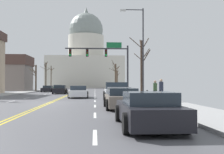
% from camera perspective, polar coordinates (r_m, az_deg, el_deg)
% --- Properties ---
extents(ground, '(20.00, 180.00, 0.20)m').
position_cam_1_polar(ground, '(21.64, -12.93, -5.24)').
color(ground, '#4D4D52').
extents(signal_gantry, '(7.91, 0.41, 6.55)m').
position_cam_1_polar(signal_gantry, '(34.14, -1.48, 4.24)').
color(signal_gantry, '#28282D').
rests_on(signal_gantry, ground).
extents(street_lamp_right, '(2.34, 0.24, 8.74)m').
position_cam_1_polar(street_lamp_right, '(26.94, 5.94, 6.66)').
color(street_lamp_right, '#333338').
rests_on(street_lamp_right, ground).
extents(capitol_building, '(28.07, 22.84, 31.53)m').
position_cam_1_polar(capitol_building, '(106.72, -5.46, 3.47)').
color(capitol_building, beige).
rests_on(capitol_building, ground).
extents(sedan_near_00, '(2.17, 4.52, 1.27)m').
position_cam_1_polar(sedan_near_00, '(29.20, -7.02, -3.14)').
color(sedan_near_00, silver).
rests_on(sedan_near_00, ground).
extents(pickup_truck_near_01, '(2.32, 5.66, 1.60)m').
position_cam_1_polar(pickup_truck_near_01, '(23.32, 0.99, -3.27)').
color(pickup_truck_near_01, '#ADB2B7').
rests_on(pickup_truck_near_01, ground).
extents(sedan_near_02, '(2.12, 4.42, 1.21)m').
position_cam_1_polar(sedan_near_02, '(16.28, 2.12, -4.62)').
color(sedan_near_02, '#6B6056').
rests_on(sedan_near_02, ground).
extents(sedan_near_03, '(1.98, 4.53, 1.20)m').
position_cam_1_polar(sedan_near_03, '(9.40, 7.48, -6.92)').
color(sedan_near_03, black).
rests_on(sedan_near_03, ground).
extents(sedan_oncoming_00, '(2.09, 4.44, 1.27)m').
position_cam_1_polar(sedan_oncoming_00, '(41.48, -10.82, -2.63)').
color(sedan_oncoming_00, black).
rests_on(sedan_oncoming_00, ground).
extents(sedan_oncoming_01, '(2.03, 4.28, 1.16)m').
position_cam_1_polar(sedan_oncoming_01, '(51.34, -13.27, -2.44)').
color(sedan_oncoming_01, black).
rests_on(sedan_oncoming_01, ground).
extents(sedan_oncoming_02, '(2.14, 4.68, 1.23)m').
position_cam_1_polar(sedan_oncoming_02, '(64.87, -11.30, -2.22)').
color(sedan_oncoming_02, '#1E7247').
rests_on(sedan_oncoming_02, ground).
extents(flank_building_00, '(10.79, 8.10, 7.46)m').
position_cam_1_polar(flank_building_00, '(62.67, -21.55, 0.77)').
color(flank_building_00, slate).
rests_on(flank_building_00, ground).
extents(bare_tree_00, '(2.07, 2.06, 5.95)m').
position_cam_1_polar(bare_tree_00, '(27.00, 6.28, 2.18)').
color(bare_tree_00, '#423328').
rests_on(bare_tree_00, ground).
extents(bare_tree_02, '(1.75, 2.62, 4.99)m').
position_cam_1_polar(bare_tree_02, '(61.60, 1.07, -0.56)').
color(bare_tree_02, brown).
rests_on(bare_tree_02, ground).
extents(bare_tree_03, '(1.17, 2.62, 5.27)m').
position_cam_1_polar(bare_tree_03, '(55.39, -15.68, 0.00)').
color(bare_tree_03, brown).
rests_on(bare_tree_03, ground).
extents(bare_tree_04, '(1.85, 2.77, 6.70)m').
position_cam_1_polar(bare_tree_04, '(67.69, 0.72, 0.25)').
color(bare_tree_04, brown).
rests_on(bare_tree_04, ground).
extents(bare_tree_05, '(2.00, 2.29, 6.59)m').
position_cam_1_polar(bare_tree_05, '(64.62, -13.66, 0.41)').
color(bare_tree_05, brown).
rests_on(bare_tree_05, ground).
extents(bare_tree_06, '(2.36, 2.19, 6.38)m').
position_cam_1_polar(bare_tree_06, '(57.43, 0.75, 0.12)').
color(bare_tree_06, '#4C3D2D').
rests_on(bare_tree_06, ground).
extents(bare_tree_07, '(1.75, 2.67, 6.26)m').
position_cam_1_polar(bare_tree_07, '(76.16, -12.61, 0.10)').
color(bare_tree_07, brown).
rests_on(bare_tree_07, ground).
extents(pedestrian_00, '(0.35, 0.34, 1.62)m').
position_cam_1_polar(pedestrian_00, '(23.38, 9.02, -2.49)').
color(pedestrian_00, black).
rests_on(pedestrian_00, ground).
extents(pedestrian_01, '(0.35, 0.34, 1.71)m').
position_cam_1_polar(pedestrian_01, '(21.12, 10.24, -2.45)').
color(pedestrian_01, black).
rests_on(pedestrian_01, ground).
extents(bicycle_parked, '(0.12, 1.77, 0.85)m').
position_cam_1_polar(bicycle_parked, '(22.39, 7.25, -3.94)').
color(bicycle_parked, black).
rests_on(bicycle_parked, ground).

